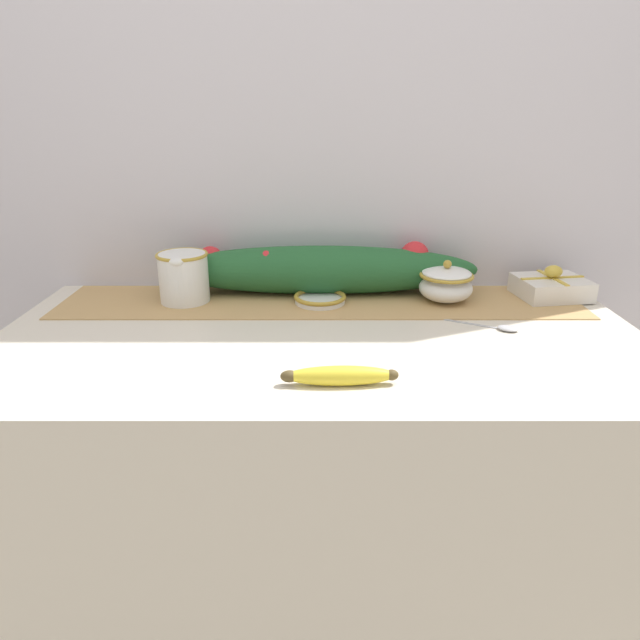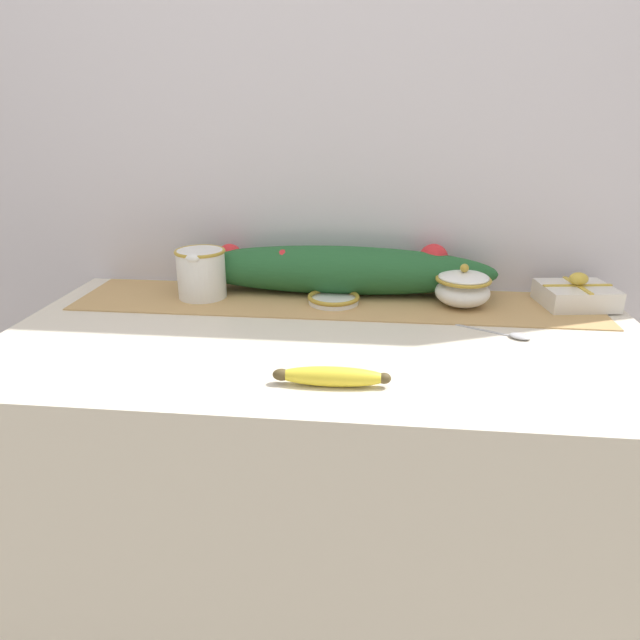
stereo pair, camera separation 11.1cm
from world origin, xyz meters
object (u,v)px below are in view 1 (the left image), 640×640
Objects in this scene: sugar_bowl at (449,284)px; small_dish at (324,299)px; spoon at (507,328)px; cream_pitcher at (186,275)px; gift_box at (554,287)px; banana at (343,376)px.

small_dish is at bearing -177.46° from sugar_bowl.
small_dish reaches higher than spoon.
cream_pitcher is 1.12× the size of sugar_bowl.
cream_pitcher is at bearing 177.48° from small_dish.
gift_box is at bearing 2.09° from cream_pitcher.
sugar_bowl is at bearing 58.60° from banana.
cream_pitcher reaches higher than banana.
cream_pitcher is at bearing -166.56° from spoon.
small_dish is 0.56m from gift_box.
sugar_bowl is (0.62, -0.00, -0.02)m from cream_pitcher.
banana reaches higher than small_dish.
banana is at bearing -116.37° from spoon.
cream_pitcher is 0.57m from banana.
banana is 1.31× the size of spoon.
spoon is 0.86× the size of gift_box.
cream_pitcher is at bearing -177.91° from gift_box.
small_dish is 0.70× the size of gift_box.
sugar_bowl is 0.84× the size of spoon.
small_dish is (0.33, -0.01, -0.05)m from cream_pitcher.
banana is 1.12× the size of gift_box.
spoon is at bearing -14.58° from cream_pitcher.
spoon is 0.28m from gift_box.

